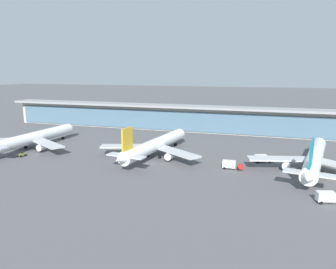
{
  "coord_description": "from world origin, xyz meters",
  "views": [
    {
      "loc": [
        41.11,
        -107.42,
        34.76
      ],
      "look_at": [
        0.0,
        21.84,
        7.11
      ],
      "focal_mm": 33.47,
      "sensor_mm": 36.0,
      "label": 1
    }
  ],
  "objects_px": {
    "airliner_centre_stand": "(155,145)",
    "service_truck_mid_apron_red": "(231,165)",
    "airliner_left_stand": "(32,138)",
    "service_truck_near_nose_olive": "(22,154)",
    "service_truck_under_wing_white": "(263,158)",
    "airliner_right_stand": "(315,158)",
    "service_truck_on_taxiway_grey": "(328,197)"
  },
  "relations": [
    {
      "from": "airliner_left_stand",
      "to": "airliner_centre_stand",
      "type": "relative_size",
      "value": 1.0
    },
    {
      "from": "airliner_left_stand",
      "to": "service_truck_on_taxiway_grey",
      "type": "height_order",
      "value": "airliner_left_stand"
    },
    {
      "from": "airliner_left_stand",
      "to": "service_truck_under_wing_white",
      "type": "height_order",
      "value": "airliner_left_stand"
    },
    {
      "from": "service_truck_under_wing_white",
      "to": "service_truck_mid_apron_red",
      "type": "bearing_deg",
      "value": -131.25
    },
    {
      "from": "service_truck_under_wing_white",
      "to": "service_truck_mid_apron_red",
      "type": "distance_m",
      "value": 15.98
    },
    {
      "from": "airliner_right_stand",
      "to": "service_truck_under_wing_white",
      "type": "distance_m",
      "value": 18.64
    },
    {
      "from": "airliner_left_stand",
      "to": "service_truck_mid_apron_red",
      "type": "distance_m",
      "value": 89.72
    },
    {
      "from": "airliner_left_stand",
      "to": "service_truck_on_taxiway_grey",
      "type": "relative_size",
      "value": 7.58
    },
    {
      "from": "airliner_right_stand",
      "to": "service_truck_mid_apron_red",
      "type": "bearing_deg",
      "value": -168.04
    },
    {
      "from": "airliner_centre_stand",
      "to": "service_truck_mid_apron_red",
      "type": "xyz_separation_m",
      "value": [
        31.97,
        -7.53,
        -3.18
      ]
    },
    {
      "from": "airliner_left_stand",
      "to": "service_truck_mid_apron_red",
      "type": "bearing_deg",
      "value": -2.22
    },
    {
      "from": "service_truck_under_wing_white",
      "to": "airliner_centre_stand",
      "type": "bearing_deg",
      "value": -173.97
    },
    {
      "from": "airliner_left_stand",
      "to": "service_truck_near_nose_olive",
      "type": "bearing_deg",
      "value": -67.62
    },
    {
      "from": "airliner_left_stand",
      "to": "service_truck_near_nose_olive",
      "type": "relative_size",
      "value": 18.08
    },
    {
      "from": "airliner_right_stand",
      "to": "airliner_left_stand",
      "type": "bearing_deg",
      "value": -178.82
    },
    {
      "from": "airliner_centre_stand",
      "to": "service_truck_under_wing_white",
      "type": "relative_size",
      "value": 7.61
    },
    {
      "from": "service_truck_under_wing_white",
      "to": "service_truck_on_taxiway_grey",
      "type": "xyz_separation_m",
      "value": [
        17.57,
        -33.93,
        0.0
      ]
    },
    {
      "from": "service_truck_on_taxiway_grey",
      "to": "service_truck_under_wing_white",
      "type": "bearing_deg",
      "value": 117.37
    },
    {
      "from": "airliner_right_stand",
      "to": "service_truck_mid_apron_red",
      "type": "height_order",
      "value": "airliner_right_stand"
    },
    {
      "from": "service_truck_under_wing_white",
      "to": "service_truck_on_taxiway_grey",
      "type": "distance_m",
      "value": 38.21
    },
    {
      "from": "service_truck_on_taxiway_grey",
      "to": "service_truck_near_nose_olive",
      "type": "bearing_deg",
      "value": 173.52
    },
    {
      "from": "airliner_centre_stand",
      "to": "service_truck_near_nose_olive",
      "type": "relative_size",
      "value": 18.07
    },
    {
      "from": "airliner_centre_stand",
      "to": "service_truck_under_wing_white",
      "type": "xyz_separation_m",
      "value": [
        42.5,
        4.49,
        -3.18
      ]
    },
    {
      "from": "service_truck_mid_apron_red",
      "to": "airliner_right_stand",
      "type": "bearing_deg",
      "value": 11.96
    },
    {
      "from": "airliner_right_stand",
      "to": "service_truck_near_nose_olive",
      "type": "xyz_separation_m",
      "value": [
        -112.26,
        -15.04,
        -3.99
      ]
    },
    {
      "from": "airliner_left_stand",
      "to": "airliner_right_stand",
      "type": "distance_m",
      "value": 117.48
    },
    {
      "from": "airliner_right_stand",
      "to": "airliner_centre_stand",
      "type": "bearing_deg",
      "value": 178.44
    },
    {
      "from": "service_truck_near_nose_olive",
      "to": "service_truck_mid_apron_red",
      "type": "bearing_deg",
      "value": 6.18
    },
    {
      "from": "airliner_right_stand",
      "to": "service_truck_under_wing_white",
      "type": "xyz_separation_m",
      "value": [
        -17.32,
        6.12,
        -3.18
      ]
    },
    {
      "from": "airliner_left_stand",
      "to": "service_truck_on_taxiway_grey",
      "type": "distance_m",
      "value": 120.45
    },
    {
      "from": "airliner_left_stand",
      "to": "airliner_centre_stand",
      "type": "distance_m",
      "value": 57.77
    },
    {
      "from": "airliner_right_stand",
      "to": "service_truck_mid_apron_red",
      "type": "xyz_separation_m",
      "value": [
        -27.85,
        -5.9,
        -3.18
      ]
    }
  ]
}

